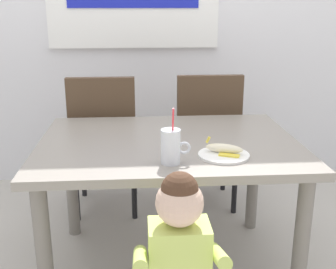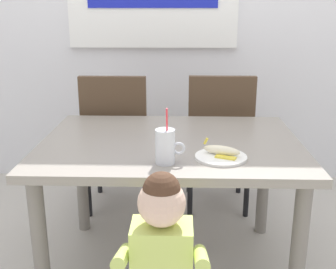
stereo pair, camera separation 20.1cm
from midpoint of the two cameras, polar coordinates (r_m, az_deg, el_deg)
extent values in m
plane|color=#B7B2A8|center=(2.44, 2.78, -17.39)|extent=(24.00, 24.00, 0.00)
cube|color=gray|center=(2.12, 3.06, -1.35)|extent=(1.29, 0.96, 0.04)
cylinder|color=slate|center=(1.98, -13.98, -14.97)|extent=(0.07, 0.07, 0.69)
cylinder|color=slate|center=(2.01, 19.99, -15.05)|extent=(0.07, 0.07, 0.69)
cylinder|color=slate|center=(2.68, -9.47, -5.93)|extent=(0.07, 0.07, 0.69)
cylinder|color=slate|center=(2.70, 14.88, -6.10)|extent=(0.07, 0.07, 0.69)
cube|color=#4C3826|center=(2.94, -4.66, -1.41)|extent=(0.44, 0.44, 0.06)
cube|color=#4C3826|center=(2.68, -5.26, 2.71)|extent=(0.42, 0.05, 0.48)
cylinder|color=black|center=(3.19, -0.78, -4.46)|extent=(0.04, 0.04, 0.42)
cylinder|color=black|center=(3.23, -7.55, -4.34)|extent=(0.04, 0.04, 0.42)
cylinder|color=black|center=(2.84, -1.12, -7.27)|extent=(0.04, 0.04, 0.42)
cylinder|color=black|center=(2.88, -8.74, -7.09)|extent=(0.04, 0.04, 0.42)
cube|color=#4C3826|center=(2.98, 8.60, -1.35)|extent=(0.44, 0.44, 0.06)
cube|color=#4C3826|center=(2.71, 9.33, 2.73)|extent=(0.42, 0.05, 0.48)
cylinder|color=black|center=(3.26, 11.36, -4.32)|extent=(0.04, 0.04, 0.42)
cylinder|color=black|center=(3.22, 4.66, -4.31)|extent=(0.04, 0.04, 0.42)
cylinder|color=black|center=(2.92, 12.55, -7.03)|extent=(0.04, 0.04, 0.42)
cylinder|color=black|center=(2.87, 5.02, -7.08)|extent=(0.04, 0.04, 0.42)
cube|color=#C6DB66|center=(1.60, 2.93, -16.85)|extent=(0.22, 0.15, 0.30)
sphere|color=beige|center=(1.48, 3.07, -9.27)|extent=(0.17, 0.17, 0.17)
sphere|color=#472D1E|center=(1.46, 3.10, -7.62)|extent=(0.13, 0.13, 0.13)
cylinder|color=#C6DB66|center=(1.57, -2.37, -16.26)|extent=(0.05, 0.24, 0.13)
cylinder|color=#C6DB66|center=(1.57, 8.28, -16.29)|extent=(0.05, 0.24, 0.13)
cylinder|color=silver|center=(1.79, 2.82, -1.69)|extent=(0.08, 0.08, 0.15)
cylinder|color=#B2D184|center=(1.80, 2.81, -2.59)|extent=(0.07, 0.07, 0.08)
torus|color=silver|center=(1.79, 4.68, -1.93)|extent=(0.06, 0.01, 0.06)
cylinder|color=#E5333F|center=(1.76, 3.12, 0.32)|extent=(0.01, 0.06, 0.22)
cylinder|color=white|center=(1.90, 10.17, -3.06)|extent=(0.23, 0.23, 0.01)
ellipsoid|color=#F4EAC6|center=(1.90, 10.26, -2.16)|extent=(0.17, 0.11, 0.04)
cube|color=yellow|center=(1.87, 10.85, -3.10)|extent=(0.10, 0.06, 0.01)
cube|color=yellow|center=(1.93, 11.10, -2.37)|extent=(0.10, 0.06, 0.01)
cylinder|color=yellow|center=(1.91, 8.14, -0.92)|extent=(0.03, 0.02, 0.03)
camera|label=1|loc=(0.10, -87.14, 0.88)|focal=45.23mm
camera|label=2|loc=(0.10, 92.86, -0.88)|focal=45.23mm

